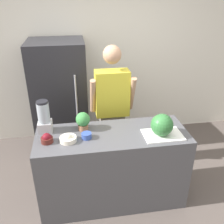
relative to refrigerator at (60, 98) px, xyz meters
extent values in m
plane|color=#564C47|center=(0.60, -1.56, -0.85)|extent=(14.00, 14.00, 0.00)
cube|color=white|center=(0.60, 0.40, 0.45)|extent=(8.00, 0.06, 2.60)
cube|color=#4C4C51|center=(0.60, -1.24, -0.39)|extent=(1.67, 0.63, 0.92)
cube|color=#232328|center=(0.00, 0.00, 0.00)|extent=(0.79, 0.70, 1.71)
cylinder|color=gray|center=(0.24, -0.37, 0.17)|extent=(0.02, 0.02, 0.60)
cube|color=gray|center=(0.69, -0.61, -0.43)|extent=(0.32, 0.18, 0.84)
cube|color=gold|center=(0.69, -0.61, 0.28)|extent=(0.43, 0.22, 0.59)
sphere|color=tan|center=(0.69, -0.61, 0.78)|extent=(0.23, 0.23, 0.23)
cylinder|color=tan|center=(0.44, -0.65, 0.27)|extent=(0.07, 0.24, 0.50)
cylinder|color=tan|center=(0.95, -0.65, 0.27)|extent=(0.07, 0.24, 0.50)
cube|color=white|center=(1.13, -1.36, 0.08)|extent=(0.42, 0.29, 0.01)
sphere|color=#2D6B33|center=(1.11, -1.37, 0.20)|extent=(0.24, 0.24, 0.24)
cylinder|color=#511E19|center=(-0.09, -1.30, 0.10)|extent=(0.12, 0.12, 0.06)
sphere|color=maroon|center=(-0.09, -1.30, 0.13)|extent=(0.09, 0.09, 0.09)
cylinder|color=beige|center=(0.12, -1.32, 0.09)|extent=(0.17, 0.17, 0.05)
sphere|color=white|center=(0.12, -1.32, 0.12)|extent=(0.08, 0.08, 0.08)
cylinder|color=#334C9E|center=(0.31, -1.29, 0.10)|extent=(0.11, 0.11, 0.06)
cube|color=#B7B7BC|center=(-0.13, -1.08, 0.13)|extent=(0.15, 0.15, 0.12)
cylinder|color=#99A3AD|center=(-0.13, -1.08, 0.30)|extent=(0.13, 0.13, 0.22)
cylinder|color=black|center=(-0.13, -1.08, 0.42)|extent=(0.12, 0.12, 0.02)
cylinder|color=#996647|center=(0.29, -1.11, 0.10)|extent=(0.11, 0.11, 0.06)
sphere|color=#387F3D|center=(0.29, -1.11, 0.20)|extent=(0.16, 0.16, 0.16)
camera|label=1|loc=(0.22, -3.54, 1.50)|focal=40.00mm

